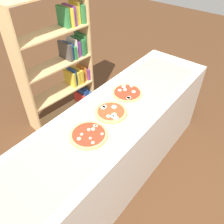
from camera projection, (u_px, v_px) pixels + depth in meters
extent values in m
plane|color=#4C2D19|center=(112.00, 174.00, 2.57)|extent=(12.00, 12.00, 0.00)
cube|color=beige|center=(112.00, 148.00, 2.28)|extent=(2.56, 0.69, 0.89)
cube|color=tan|center=(112.00, 114.00, 1.98)|extent=(2.23, 0.54, 0.00)
cylinder|color=tan|center=(89.00, 135.00, 1.78)|extent=(0.29, 0.29, 0.02)
cylinder|color=red|center=(89.00, 134.00, 1.77)|extent=(0.26, 0.26, 0.00)
cylinder|color=#C6B28E|center=(90.00, 138.00, 1.73)|extent=(0.02, 0.02, 0.01)
cylinder|color=#C6B28E|center=(94.00, 125.00, 1.84)|extent=(0.03, 0.03, 0.01)
cylinder|color=#C6B28E|center=(97.00, 126.00, 1.83)|extent=(0.02, 0.02, 0.01)
cylinder|color=#C6B28E|center=(102.00, 134.00, 1.77)|extent=(0.02, 0.02, 0.01)
cylinder|color=#C6B28E|center=(93.00, 129.00, 1.80)|extent=(0.03, 0.03, 0.01)
cylinder|color=#C6B28E|center=(82.00, 134.00, 1.76)|extent=(0.02, 0.02, 0.01)
cylinder|color=#C6B28E|center=(93.00, 143.00, 1.70)|extent=(0.03, 0.03, 0.01)
cylinder|color=#C6B28E|center=(79.00, 139.00, 1.73)|extent=(0.03, 0.03, 0.01)
cylinder|color=#C6B28E|center=(89.00, 130.00, 1.80)|extent=(0.03, 0.03, 0.01)
cylinder|color=tan|center=(111.00, 112.00, 1.98)|extent=(0.28, 0.28, 0.02)
cylinder|color=red|center=(111.00, 111.00, 1.97)|extent=(0.23, 0.23, 0.00)
cylinder|color=#EFE5CC|center=(112.00, 116.00, 1.91)|extent=(0.03, 0.03, 0.00)
cylinder|color=#EFE5CC|center=(108.00, 116.00, 1.92)|extent=(0.03, 0.03, 0.00)
cylinder|color=#EFE5CC|center=(114.00, 115.00, 1.93)|extent=(0.04, 0.04, 0.00)
cylinder|color=#EFE5CC|center=(103.00, 107.00, 2.00)|extent=(0.04, 0.04, 0.00)
cylinder|color=#EFE5CC|center=(114.00, 107.00, 2.01)|extent=(0.04, 0.04, 0.00)
cylinder|color=#EFE5CC|center=(105.00, 107.00, 2.01)|extent=(0.04, 0.04, 0.00)
cylinder|color=#EFE5CC|center=(116.00, 118.00, 1.90)|extent=(0.05, 0.05, 0.00)
cylinder|color=tan|center=(127.00, 93.00, 2.19)|extent=(0.28, 0.28, 0.02)
cylinder|color=red|center=(127.00, 92.00, 2.19)|extent=(0.25, 0.25, 0.00)
cylinder|color=#EFE5CC|center=(125.00, 90.00, 2.21)|extent=(0.03, 0.03, 0.00)
cylinder|color=#EFE5CC|center=(131.00, 86.00, 2.26)|extent=(0.04, 0.04, 0.00)
cylinder|color=#EFE5CC|center=(128.00, 98.00, 2.11)|extent=(0.04, 0.04, 0.00)
cylinder|color=#EFE5CC|center=(124.00, 87.00, 2.25)|extent=(0.04, 0.04, 0.00)
cylinder|color=#EFE5CC|center=(128.00, 97.00, 2.12)|extent=(0.04, 0.04, 0.00)
cylinder|color=#EFE5CC|center=(134.00, 92.00, 2.18)|extent=(0.04, 0.04, 0.00)
cylinder|color=#EFE5CC|center=(120.00, 90.00, 2.20)|extent=(0.03, 0.03, 0.00)
cube|color=tan|center=(84.00, 52.00, 3.06)|extent=(0.04, 0.29, 1.60)
cube|color=tan|center=(22.00, 80.00, 2.56)|extent=(0.04, 0.29, 1.60)
cube|color=tan|center=(64.00, 113.00, 3.33)|extent=(0.92, 0.36, 0.02)
cube|color=#234799|center=(86.00, 95.00, 3.49)|extent=(0.05, 0.24, 0.19)
cube|color=#234799|center=(83.00, 94.00, 3.45)|extent=(0.05, 0.20, 0.26)
cube|color=#234799|center=(82.00, 96.00, 3.43)|extent=(0.05, 0.21, 0.24)
cube|color=#B22823|center=(80.00, 98.00, 3.44)|extent=(0.05, 0.24, 0.17)
cube|color=tan|center=(60.00, 91.00, 3.07)|extent=(0.92, 0.36, 0.02)
cube|color=#753384|center=(84.00, 73.00, 3.24)|extent=(0.05, 0.22, 0.17)
cube|color=orange|center=(82.00, 72.00, 3.21)|extent=(0.05, 0.18, 0.20)
cube|color=orange|center=(80.00, 74.00, 3.19)|extent=(0.04, 0.16, 0.19)
cube|color=gold|center=(77.00, 75.00, 3.16)|extent=(0.06, 0.24, 0.20)
cube|color=gold|center=(74.00, 77.00, 3.14)|extent=(0.05, 0.21, 0.19)
cube|color=#234799|center=(72.00, 76.00, 3.11)|extent=(0.05, 0.17, 0.24)
cube|color=gold|center=(70.00, 78.00, 3.09)|extent=(0.05, 0.22, 0.21)
cube|color=tan|center=(56.00, 64.00, 2.81)|extent=(0.92, 0.36, 0.02)
cube|color=#2D753D|center=(81.00, 43.00, 2.95)|extent=(0.06, 0.19, 0.25)
cube|color=#2D753D|center=(78.00, 46.00, 2.94)|extent=(0.06, 0.23, 0.21)
cube|color=#753384|center=(75.00, 48.00, 2.92)|extent=(0.06, 0.20, 0.20)
cube|color=silver|center=(72.00, 47.00, 2.88)|extent=(0.04, 0.19, 0.24)
cube|color=#2D753D|center=(71.00, 51.00, 2.89)|extent=(0.05, 0.24, 0.16)
cube|color=#234799|center=(68.00, 50.00, 2.86)|extent=(0.04, 0.19, 0.20)
cube|color=#47423D|center=(65.00, 51.00, 2.83)|extent=(0.06, 0.24, 0.21)
cube|color=tan|center=(50.00, 33.00, 2.55)|extent=(0.92, 0.36, 0.02)
cube|color=#2D753D|center=(78.00, 13.00, 2.71)|extent=(0.06, 0.23, 0.21)
cube|color=gold|center=(75.00, 12.00, 2.67)|extent=(0.04, 0.17, 0.25)
cube|color=gold|center=(73.00, 14.00, 2.66)|extent=(0.05, 0.17, 0.21)
cube|color=#753384|center=(69.00, 15.00, 2.64)|extent=(0.06, 0.21, 0.22)
cube|color=gold|center=(67.00, 16.00, 2.62)|extent=(0.05, 0.24, 0.21)
cube|color=#2D753D|center=(63.00, 17.00, 2.59)|extent=(0.06, 0.19, 0.22)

